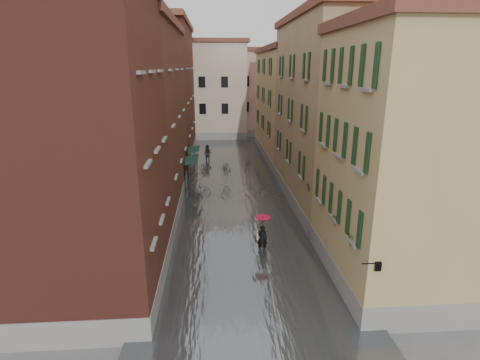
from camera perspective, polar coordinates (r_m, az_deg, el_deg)
name	(u,v)px	position (r m, az deg, el deg)	size (l,w,h in m)	color
ground	(245,261)	(20.44, 0.78, -12.28)	(120.00, 120.00, 0.00)	#5E5E61
floodwater	(233,185)	(32.35, -1.11, -0.84)	(10.00, 60.00, 0.20)	#51565A
building_left_near	(84,153)	(17.06, -22.71, 3.86)	(6.00, 8.00, 13.00)	brown
building_left_mid	(136,122)	(27.58, -15.60, 8.56)	(6.00, 14.00, 12.50)	#552F1A
building_left_far	(163,95)	(42.24, -11.72, 12.55)	(6.00, 16.00, 14.00)	brown
building_right_near	(404,164)	(18.41, 23.70, 2.22)	(6.00, 8.00, 11.50)	tan
building_right_mid	(331,116)	(28.31, 13.74, 9.41)	(6.00, 14.00, 13.00)	tan
building_right_far	(290,106)	(42.84, 7.65, 11.13)	(6.00, 16.00, 11.50)	tan
building_end_cream	(203,91)	(55.90, -5.64, 13.29)	(12.00, 9.00, 13.00)	beige
building_end_pink	(263,94)	(58.39, 3.52, 13.00)	(10.00, 9.00, 12.00)	#CD9B90
awning_near	(191,160)	(31.50, -7.47, 3.00)	(1.09, 3.11, 2.80)	#153025
awning_far	(193,151)	(35.21, -7.13, 4.48)	(1.09, 2.80, 2.80)	#153025
wall_lantern	(377,266)	(14.87, 20.14, -12.14)	(0.71, 0.22, 0.35)	black
window_planters	(332,206)	(18.68, 13.86, -3.83)	(0.59, 7.84, 0.84)	#9A3732
pedestrian_main	(262,231)	(20.94, 3.42, -7.77)	(0.90, 0.90, 2.06)	black
pedestrian_far	(208,154)	(40.75, -4.95, 4.04)	(0.90, 0.70, 1.85)	black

